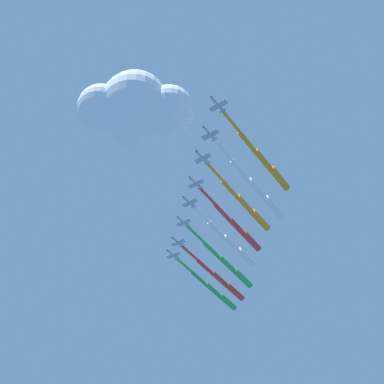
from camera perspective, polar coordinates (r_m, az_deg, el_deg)
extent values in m
cylinder|color=#9EA3AD|center=(212.95, 3.01, 10.18)|extent=(7.01, 7.36, 1.17)
cone|color=#1959A5|center=(210.67, 2.22, 11.12)|extent=(1.70, 1.71, 1.11)
cylinder|color=black|center=(215.18, 3.74, 9.31)|extent=(1.05, 1.04, 0.88)
ellipsoid|color=black|center=(212.43, 2.71, 10.62)|extent=(1.89, 1.94, 0.73)
cube|color=#9EA3AD|center=(213.16, 3.10, 10.07)|extent=(7.97, 7.71, 0.70)
cube|color=#1959A5|center=(211.97, 3.97, 10.56)|extent=(2.09, 2.16, 0.15)
cube|color=#1959A5|center=(214.52, 2.24, 9.61)|extent=(2.09, 2.16, 0.15)
cube|color=#9EA3AD|center=(214.72, 3.59, 9.49)|extent=(3.09, 2.99, 0.31)
cube|color=#1959A5|center=(215.49, 3.59, 9.63)|extent=(1.14, 1.19, 1.90)
cylinder|color=orange|center=(218.66, 4.78, 8.05)|extent=(11.78, 12.41, 1.49)
cylinder|color=orange|center=(225.89, 6.61, 5.70)|extent=(12.32, 12.92, 2.24)
cylinder|color=orange|center=(233.47, 8.46, 3.57)|extent=(12.87, 13.43, 2.98)
cylinder|color=orange|center=(241.57, 10.18, 1.58)|extent=(13.41, 13.94, 3.73)
cylinder|color=#9EA3AD|center=(219.27, 2.07, 6.83)|extent=(6.97, 7.43, 1.19)
cone|color=#1959A5|center=(216.83, 1.31, 7.71)|extent=(1.71, 1.72, 1.13)
cylinder|color=black|center=(221.66, 2.77, 6.02)|extent=(1.06, 1.05, 0.89)
ellipsoid|color=black|center=(218.67, 1.78, 7.25)|extent=(1.89, 1.95, 0.74)
cube|color=#9EA3AD|center=(219.50, 2.15, 6.73)|extent=(7.99, 7.66, 0.85)
cube|color=#1959A5|center=(218.12, 2.99, 7.16)|extent=(2.08, 2.17, 0.16)
cube|color=#1959A5|center=(221.05, 1.32, 6.32)|extent=(2.08, 2.17, 0.16)
cube|color=#9EA3AD|center=(221.16, 2.63, 6.18)|extent=(3.10, 2.97, 0.37)
cube|color=#1959A5|center=(221.90, 2.64, 6.33)|extent=(1.16, 1.22, 1.90)
cylinder|color=white|center=(225.73, 3.88, 4.72)|extent=(12.80, 13.72, 1.51)
cylinder|color=white|center=(234.21, 5.83, 2.32)|extent=(13.36, 14.23, 2.27)
cylinder|color=white|center=(243.08, 7.78, 0.16)|extent=(13.92, 14.75, 3.03)
cylinder|color=white|center=(252.52, 9.59, -1.84)|extent=(14.47, 15.26, 3.79)
cylinder|color=#9EA3AD|center=(228.20, 1.19, 4.04)|extent=(6.97, 7.39, 1.16)
cone|color=#1959A5|center=(225.64, 0.45, 4.86)|extent=(1.69, 1.70, 1.11)
cylinder|color=black|center=(230.68, 1.87, 3.30)|extent=(1.05, 1.03, 0.87)
ellipsoid|color=black|center=(227.54, 0.90, 4.44)|extent=(1.88, 1.94, 0.72)
cube|color=#9EA3AD|center=(228.44, 1.27, 3.95)|extent=(7.99, 7.69, 0.64)
cube|color=#1959A5|center=(227.00, 2.06, 4.37)|extent=(2.08, 2.17, 0.14)
cube|color=#1959A5|center=(230.04, 0.48, 3.56)|extent=(2.08, 2.17, 0.14)
cube|color=#9EA3AD|center=(230.17, 1.73, 3.45)|extent=(3.09, 2.98, 0.29)
cube|color=#1959A5|center=(230.89, 1.74, 3.60)|extent=(1.12, 1.18, 1.90)
cylinder|color=orange|center=(234.49, 2.85, 2.22)|extent=(11.62, 12.37, 1.48)
cylinder|color=orange|center=(242.29, 4.58, 0.22)|extent=(12.16, 12.87, 2.22)
cylinder|color=orange|center=(250.32, 6.34, -1.59)|extent=(12.71, 13.37, 2.96)
cylinder|color=orange|center=(258.79, 7.99, -3.28)|extent=(13.25, 13.88, 3.70)
cylinder|color=#9EA3AD|center=(235.70, 0.38, 1.06)|extent=(6.93, 7.46, 1.18)
cone|color=#1959A5|center=(233.00, -0.33, 1.81)|extent=(1.71, 1.72, 1.12)
cylinder|color=black|center=(238.31, 1.04, 0.36)|extent=(1.06, 1.04, 0.89)
ellipsoid|color=black|center=(234.97, 0.11, 1.43)|extent=(1.88, 1.95, 0.74)
cube|color=#9EA3AD|center=(235.96, 0.46, 0.97)|extent=(8.02, 7.64, 0.81)
cube|color=#1959A5|center=(234.35, 1.23, 1.34)|extent=(2.07, 2.18, 0.16)
cube|color=#1959A5|center=(237.71, -0.30, 0.63)|extent=(2.07, 2.18, 0.16)
cube|color=#9EA3AD|center=(237.77, 0.91, 0.50)|extent=(3.11, 2.97, 0.35)
cube|color=#1959A5|center=(238.45, 0.92, 0.66)|extent=(1.14, 1.22, 1.90)
cylinder|color=red|center=(242.29, 1.99, -0.64)|extent=(11.51, 12.45, 1.51)
cylinder|color=red|center=(250.41, 3.66, -2.49)|extent=(12.07, 12.96, 2.26)
cylinder|color=red|center=(258.69, 5.36, -4.17)|extent=(12.63, 13.47, 3.01)
cylinder|color=red|center=(267.38, 6.97, -5.73)|extent=(13.19, 13.97, 3.77)
cylinder|color=#9EA3AD|center=(246.16, -0.37, -1.22)|extent=(7.00, 7.39, 1.18)
cone|color=#1959A5|center=(243.40, -1.07, -0.52)|extent=(1.71, 1.71, 1.12)
cylinder|color=black|center=(248.83, 0.28, -1.85)|extent=(1.06, 1.04, 0.88)
ellipsoid|color=black|center=(245.40, -0.63, -0.87)|extent=(1.89, 1.94, 0.73)
cube|color=#9EA3AD|center=(246.43, -0.29, -1.30)|extent=(7.97, 7.70, 0.77)
cube|color=#1959A5|center=(244.71, 0.43, -0.95)|extent=(2.08, 2.16, 0.15)
cube|color=#1959A5|center=(248.29, -1.00, -1.62)|extent=(2.08, 2.16, 0.15)
cube|color=#9EA3AD|center=(248.28, 0.15, -1.73)|extent=(3.09, 2.99, 0.34)
cube|color=#1959A5|center=(248.93, 0.17, -1.57)|extent=(1.15, 1.20, 1.90)
cylinder|color=white|center=(253.04, 1.26, -2.81)|extent=(12.08, 12.80, 1.50)
cylinder|color=white|center=(261.63, 2.99, -4.57)|extent=(12.63, 13.31, 2.25)
cylinder|color=white|center=(270.37, 4.73, -6.16)|extent=(13.18, 13.82, 3.00)
cylinder|color=white|center=(279.52, 6.39, -7.64)|extent=(13.73, 14.33, 3.75)
cylinder|color=#9EA3AD|center=(256.03, -1.06, -3.53)|extent=(6.92, 7.47, 1.19)
cone|color=#1959A5|center=(253.15, -1.73, -2.88)|extent=(1.71, 1.72, 1.13)
cylinder|color=black|center=(258.80, -0.44, -4.13)|extent=(1.06, 1.04, 0.89)
ellipsoid|color=black|center=(255.20, -1.31, -3.20)|extent=(1.88, 1.95, 0.74)
cube|color=#9EA3AD|center=(256.31, -0.99, -3.61)|extent=(8.03, 7.63, 0.84)
cube|color=#1959A5|center=(254.50, -0.29, -3.30)|extent=(2.07, 2.18, 0.16)
cube|color=#1959A5|center=(258.25, -1.68, -3.88)|extent=(2.07, 2.18, 0.16)
cube|color=#9EA3AD|center=(258.23, -0.56, -4.00)|extent=(3.11, 2.96, 0.37)
cube|color=#1959A5|center=(258.85, -0.55, -3.85)|extent=(1.15, 1.22, 1.90)
cylinder|color=green|center=(263.60, 0.58, -5.10)|extent=(13.05, 14.19, 1.51)
cylinder|color=green|center=(273.41, 2.40, -6.90)|extent=(13.61, 14.69, 2.27)
cylinder|color=green|center=(283.41, 4.23, -8.51)|extent=(14.17, 15.20, 3.02)
cylinder|color=green|center=(293.87, 5.94, -10.01)|extent=(14.73, 15.71, 3.78)
cylinder|color=#9EA3AD|center=(265.36, -1.71, -5.90)|extent=(7.01, 7.38, 1.18)
cone|color=#1959A5|center=(262.44, -2.38, -5.31)|extent=(1.71, 1.71, 1.12)
cylinder|color=black|center=(268.17, -1.09, -6.44)|extent=(1.06, 1.04, 0.88)
ellipsoid|color=black|center=(264.50, -1.96, -5.59)|extent=(1.89, 1.94, 0.73)
cube|color=#9EA3AD|center=(265.65, -1.64, -5.97)|extent=(7.97, 7.70, 0.76)
cube|color=#1959A5|center=(263.73, -0.97, -5.68)|extent=(2.09, 2.16, 0.15)
cube|color=#1959A5|center=(267.69, -2.29, -6.23)|extent=(2.09, 2.16, 0.15)
cube|color=#9EA3AD|center=(267.59, -1.21, -6.33)|extent=(3.09, 2.99, 0.34)
cube|color=#1959A5|center=(268.18, -1.20, -6.17)|extent=(1.15, 1.20, 1.90)
cylinder|color=red|center=(272.78, -0.12, -7.29)|extent=(12.58, 13.31, 1.50)
cylinder|color=red|center=(282.15, 1.62, -8.85)|extent=(13.13, 13.83, 2.25)
cylinder|color=red|center=(291.63, 3.37, -10.26)|extent=(13.68, 14.34, 3.00)
cylinder|color=red|center=(301.50, 5.02, -11.57)|extent=(14.23, 14.85, 3.75)
cylinder|color=#9EA3AD|center=(278.08, -2.29, -7.37)|extent=(6.92, 7.43, 1.16)
cone|color=#1959A5|center=(275.09, -2.93, -6.81)|extent=(1.69, 1.70, 1.10)
cylinder|color=black|center=(280.95, -1.70, -7.88)|extent=(1.05, 1.03, 0.87)
ellipsoid|color=black|center=(277.19, -2.53, -7.08)|extent=(1.87, 1.94, 0.72)
cube|color=#9EA3AD|center=(278.37, -2.22, -7.44)|extent=(8.02, 7.65, 0.61)
cube|color=#1959A5|center=(276.46, -1.58, -7.16)|extent=(2.07, 2.17, 0.14)
cube|color=#1959A5|center=(280.41, -2.85, -7.68)|extent=(2.07, 2.17, 0.14)
cube|color=#9EA3AD|center=(280.36, -1.82, -7.78)|extent=(3.11, 2.97, 0.28)
cube|color=#1959A5|center=(280.94, -1.81, -7.62)|extent=(1.11, 1.19, 1.90)
cylinder|color=green|center=(285.67, -0.77, -8.68)|extent=(12.48, 13.48, 1.48)
cylinder|color=green|center=(295.24, 0.89, -10.15)|extent=(13.03, 13.98, 2.22)
cylinder|color=green|center=(304.88, 2.57, -11.48)|extent=(13.57, 14.47, 2.95)
cylinder|color=green|center=(314.90, 4.16, -12.71)|extent=(14.12, 14.97, 3.69)
sphere|color=white|center=(238.05, -6.68, 10.17)|extent=(32.78, 32.78, 32.78)
sphere|color=white|center=(235.08, -2.70, 9.52)|extent=(24.59, 24.59, 24.59)
sphere|color=white|center=(238.95, -10.57, 9.67)|extent=(22.95, 22.95, 22.95)
sphere|color=white|center=(246.55, -7.02, 7.29)|extent=(21.31, 21.31, 21.31)
sphere|color=white|center=(241.78, -6.50, 11.97)|extent=(18.03, 18.03, 18.03)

